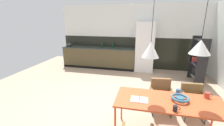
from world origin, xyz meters
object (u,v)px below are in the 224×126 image
object	(u,v)px
bottle_vinegar_dark	(102,44)
dining_table	(168,103)
refrigerator_column	(145,47)
mug_dark_espresso	(178,92)
mug_white_ceramic	(207,95)
fruit_bowl	(180,98)
armchair_far_side	(161,92)
bottle_oil_tall	(113,45)
pendant_lamp_over_table_near	(151,50)
open_shelf_unit	(198,60)
armchair_corner_seat	(193,96)
cooking_pot	(69,45)
mug_tall_blue	(175,108)
pendant_lamp_over_table_far	(200,47)
open_book	(139,100)

from	to	relation	value
bottle_vinegar_dark	dining_table	bearing A→B (deg)	-58.17
refrigerator_column	mug_dark_espresso	bearing A→B (deg)	-78.47
refrigerator_column	mug_white_ceramic	bearing A→B (deg)	-71.30
refrigerator_column	bottle_vinegar_dark	xyz separation A→B (m)	(-1.86, 0.01, 0.04)
fruit_bowl	armchair_far_side	bearing A→B (deg)	106.18
armchair_far_side	mug_white_ceramic	distance (m)	0.98
dining_table	bottle_oil_tall	size ratio (longest dim) A/B	6.50
dining_table	fruit_bowl	size ratio (longest dim) A/B	6.05
bottle_oil_tall	refrigerator_column	bearing A→B (deg)	-3.04
bottle_vinegar_dark	pendant_lamp_over_table_near	size ratio (longest dim) A/B	0.29
dining_table	mug_dark_espresso	world-z (taller)	mug_dark_espresso
refrigerator_column	open_shelf_unit	world-z (taller)	refrigerator_column
armchair_corner_seat	cooking_pot	bearing A→B (deg)	-38.35
mug_tall_blue	cooking_pot	xyz separation A→B (m)	(-3.97, 4.00, 0.18)
refrigerator_column	pendant_lamp_over_table_far	size ratio (longest dim) A/B	1.86
mug_tall_blue	mug_white_ceramic	size ratio (longest dim) A/B	0.85
mug_white_ceramic	pendant_lamp_over_table_far	bearing A→B (deg)	-144.70
refrigerator_column	fruit_bowl	size ratio (longest dim) A/B	6.57
mug_white_ceramic	pendant_lamp_over_table_near	world-z (taller)	pendant_lamp_over_table_near
fruit_bowl	mug_white_ceramic	bearing A→B (deg)	23.15
dining_table	mug_tall_blue	size ratio (longest dim) A/B	16.24
fruit_bowl	bottle_vinegar_dark	size ratio (longest dim) A/B	0.91
open_book	bottle_oil_tall	world-z (taller)	bottle_oil_tall
bottle_vinegar_dark	armchair_far_side	bearing A→B (deg)	-51.93
fruit_bowl	pendant_lamp_over_table_far	xyz separation A→B (m)	(0.18, -0.01, 0.92)
pendant_lamp_over_table_near	dining_table	bearing A→B (deg)	-2.30
fruit_bowl	bottle_oil_tall	world-z (taller)	bottle_oil_tall
armchair_far_side	fruit_bowl	size ratio (longest dim) A/B	2.57
bottle_vinegar_dark	open_shelf_unit	size ratio (longest dim) A/B	0.22
dining_table	bottle_oil_tall	bearing A→B (deg)	115.98
refrigerator_column	pendant_lamp_over_table_near	bearing A→B (deg)	-87.93
refrigerator_column	bottle_vinegar_dark	world-z (taller)	refrigerator_column
armchair_corner_seat	mug_tall_blue	size ratio (longest dim) A/B	6.57
dining_table	mug_dark_espresso	size ratio (longest dim) A/B	15.25
armchair_far_side	pendant_lamp_over_table_near	size ratio (longest dim) A/B	0.67
refrigerator_column	pendant_lamp_over_table_far	bearing A→B (deg)	-76.81
dining_table	mug_tall_blue	bearing A→B (deg)	-79.25
mug_white_ceramic	mug_dark_espresso	bearing A→B (deg)	175.19
armchair_corner_seat	mug_tall_blue	world-z (taller)	mug_tall_blue
bottle_oil_tall	mug_tall_blue	bearing A→B (deg)	-65.02
armchair_far_side	cooking_pot	xyz separation A→B (m)	(-3.87, 2.85, 0.48)
bottle_vinegar_dark	mug_tall_blue	bearing A→B (deg)	-59.49
cooking_pot	open_book	bearing A→B (deg)	-48.01
bottle_vinegar_dark	open_shelf_unit	bearing A→B (deg)	-13.78
fruit_bowl	pendant_lamp_over_table_far	size ratio (longest dim) A/B	0.28
fruit_bowl	mug_dark_espresso	xyz separation A→B (m)	(0.02, 0.25, 0.00)
refrigerator_column	armchair_far_side	size ratio (longest dim) A/B	2.56
armchair_far_side	fruit_bowl	bearing A→B (deg)	98.49
refrigerator_column	armchair_corner_seat	size ratio (longest dim) A/B	2.68
fruit_bowl	open_shelf_unit	xyz separation A→B (m)	(1.09, 2.87, 0.01)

